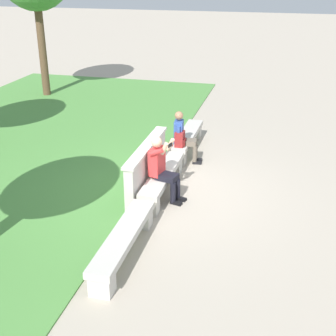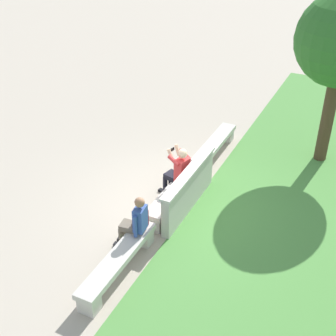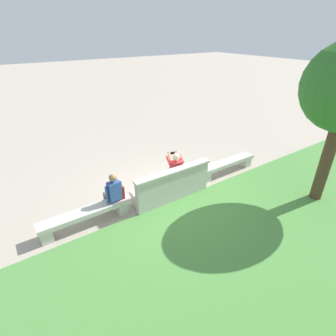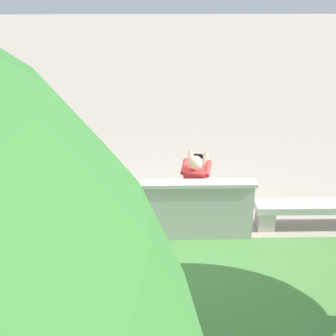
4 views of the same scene
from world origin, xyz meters
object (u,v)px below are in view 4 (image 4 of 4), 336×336
at_px(bench_near, 176,212).
at_px(person_distant, 74,191).
at_px(bench_main, 324,211).
at_px(backpack, 82,195).
at_px(bench_mid, 27,213).
at_px(person_photographer, 196,186).

bearing_deg(bench_near, person_distant, -2.26).
bearing_deg(bench_main, bench_near, 0.00).
relative_size(bench_near, backpack, 5.40).
relative_size(bench_near, bench_mid, 1.00).
height_order(bench_near, bench_mid, same).
relative_size(bench_mid, person_distant, 1.84).
height_order(bench_near, person_distant, person_distant).
xyz_separation_m(bench_main, person_distant, (4.14, -0.07, 0.36)).
xyz_separation_m(bench_near, bench_mid, (2.47, 0.00, 0.00)).
bearing_deg(bench_near, bench_mid, 0.00).
bearing_deg(bench_mid, bench_near, 180.00).
bearing_deg(person_photographer, person_distant, 0.26).
bearing_deg(backpack, person_photographer, -178.42).
distance_m(bench_near, person_distant, 1.72).
xyz_separation_m(person_photographer, backpack, (1.86, 0.05, -0.11)).
height_order(bench_mid, person_photographer, person_photographer).
relative_size(bench_mid, backpack, 5.40).
height_order(person_photographer, backpack, person_photographer).
xyz_separation_m(bench_mid, backpack, (-0.93, -0.02, 0.32)).
xyz_separation_m(bench_near, backpack, (1.54, -0.02, 0.32)).
bearing_deg(person_distant, bench_near, 177.74).
bearing_deg(bench_mid, backpack, -178.54).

